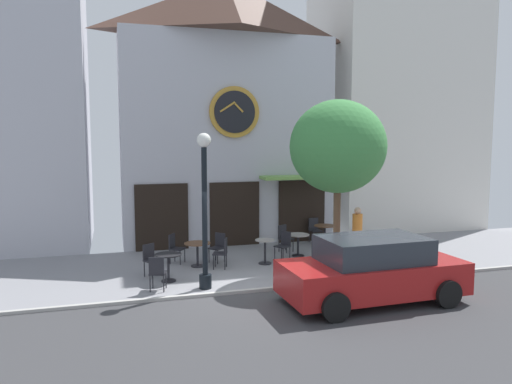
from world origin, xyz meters
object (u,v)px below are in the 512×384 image
at_px(cafe_table_near_curb, 197,249).
at_px(cafe_chair_facing_street, 151,257).
at_px(street_lamp, 205,211).
at_px(cafe_chair_facing_wall, 175,246).
at_px(street_tree, 338,147).
at_px(cafe_table_center_right, 298,240).
at_px(pedestrian_orange, 357,232).
at_px(cafe_table_center_left, 168,262).
at_px(cafe_chair_outer, 223,251).
at_px(cafe_chair_right_end, 284,243).
at_px(cafe_table_center, 265,248).
at_px(cafe_table_leftmost, 325,231).
at_px(cafe_chair_under_awning, 218,245).
at_px(parked_car_red, 372,270).
at_px(cafe_chair_near_lamp, 315,228).
at_px(cafe_chair_curbside, 157,271).
at_px(cafe_chair_near_tree, 284,236).

relative_size(cafe_table_near_curb, cafe_chair_facing_street, 0.88).
bearing_deg(street_lamp, cafe_chair_facing_street, 128.59).
bearing_deg(cafe_chair_facing_wall, street_tree, -29.23).
xyz_separation_m(cafe_table_center_right, pedestrian_orange, (1.68, -0.87, 0.34)).
bearing_deg(cafe_table_center_left, street_tree, -5.67).
height_order(cafe_table_center_left, cafe_chair_facing_wall, cafe_chair_facing_wall).
relative_size(street_lamp, cafe_chair_outer, 4.42).
bearing_deg(cafe_chair_outer, cafe_chair_right_end, 12.69).
bearing_deg(cafe_chair_facing_street, cafe_table_center, 6.32).
bearing_deg(cafe_table_center_left, cafe_chair_right_end, 19.74).
relative_size(cafe_chair_outer, pedestrian_orange, 0.54).
height_order(cafe_table_leftmost, cafe_chair_outer, cafe_chair_outer).
distance_m(street_tree, pedestrian_orange, 3.32).
bearing_deg(cafe_chair_under_awning, cafe_chair_facing_street, -154.28).
bearing_deg(cafe_chair_facing_wall, cafe_chair_under_awning, -10.25).
distance_m(cafe_table_center_left, cafe_table_center, 3.24).
xyz_separation_m(cafe_chair_facing_wall, parked_car_red, (4.00, -4.97, 0.23)).
height_order(cafe_table_leftmost, cafe_chair_right_end, cafe_chair_right_end).
height_order(street_tree, cafe_table_leftmost, street_tree).
height_order(street_tree, cafe_table_center_right, street_tree).
bearing_deg(cafe_chair_right_end, cafe_chair_near_lamp, 47.74).
bearing_deg(pedestrian_orange, cafe_chair_curbside, -165.85).
bearing_deg(cafe_chair_facing_wall, cafe_table_near_curb, -45.96).
distance_m(cafe_chair_near_lamp, cafe_chair_facing_wall, 5.61).
distance_m(cafe_chair_facing_street, cafe_chair_outer, 2.11).
relative_size(cafe_table_near_curb, cafe_chair_curbside, 0.88).
xyz_separation_m(cafe_table_near_curb, cafe_chair_curbside, (-1.38, -2.12, -0.01)).
bearing_deg(parked_car_red, cafe_chair_facing_street, 142.56).
height_order(cafe_table_center_left, pedestrian_orange, pedestrian_orange).
xyz_separation_m(street_lamp, street_tree, (3.89, 0.42, 1.58)).
distance_m(street_tree, cafe_table_near_curb, 5.13).
distance_m(pedestrian_orange, parked_car_red, 4.20).
relative_size(cafe_chair_facing_street, cafe_chair_curbside, 1.00).
distance_m(cafe_chair_near_tree, parked_car_red, 5.51).
height_order(cafe_chair_facing_wall, parked_car_red, parked_car_red).
height_order(cafe_chair_right_end, parked_car_red, parked_car_red).
distance_m(cafe_chair_outer, cafe_chair_curbside, 2.66).
bearing_deg(cafe_chair_near_lamp, street_tree, -104.76).
distance_m(cafe_table_center_left, cafe_chair_outer, 1.91).
distance_m(street_lamp, cafe_chair_outer, 2.48).
bearing_deg(cafe_table_near_curb, cafe_chair_outer, -32.61).
distance_m(cafe_table_near_curb, cafe_table_center_right, 3.41).
distance_m(street_tree, cafe_chair_facing_street, 6.09).
xyz_separation_m(street_lamp, cafe_chair_facing_street, (-1.25, 1.56, -1.49)).
distance_m(cafe_table_center, cafe_chair_facing_street, 3.49).
relative_size(cafe_chair_right_end, pedestrian_orange, 0.54).
bearing_deg(cafe_table_near_curb, cafe_chair_facing_wall, 134.04).
bearing_deg(cafe_chair_near_tree, cafe_chair_facing_wall, -171.89).
distance_m(street_tree, cafe_chair_outer, 4.53).
bearing_deg(cafe_chair_curbside, parked_car_red, -24.99).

